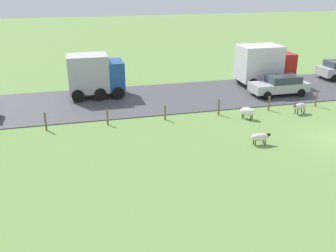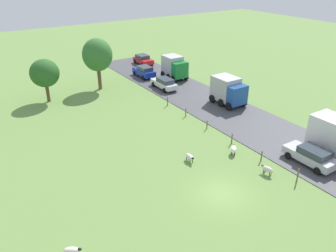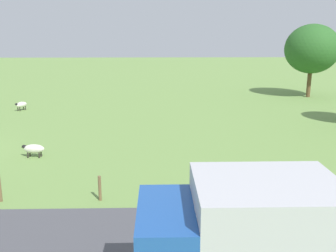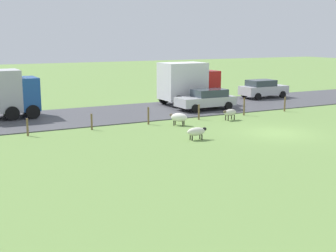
% 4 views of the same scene
% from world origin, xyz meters
% --- Properties ---
extents(road_strip, '(8.00, 80.00, 0.06)m').
position_xyz_m(road_strip, '(10.91, 0.00, 0.03)').
color(road_strip, '#47474C').
rests_on(road_strip, ground_plane).
extents(sheep_0, '(0.55, 1.21, 0.70)m').
position_xyz_m(sheep_0, '(0.70, 5.17, 0.46)').
color(sheep_0, silver).
rests_on(sheep_0, ground_plane).
extents(sheep_1, '(0.64, 1.19, 0.76)m').
position_xyz_m(sheep_1, '(4.91, -0.05, 0.52)').
color(sheep_1, beige).
rests_on(sheep_1, ground_plane).
extents(sheep_3, '(1.16, 1.15, 0.81)m').
position_xyz_m(sheep_3, '(4.85, 3.99, 0.53)').
color(sheep_3, white).
rests_on(sheep_3, ground_plane).
extents(fence_post_1, '(0.12, 0.12, 1.28)m').
position_xyz_m(fence_post_1, '(6.09, -2.13, 0.64)').
color(fence_post_1, brown).
rests_on(fence_post_1, ground_plane).
extents(fence_post_2, '(0.12, 0.12, 1.05)m').
position_xyz_m(fence_post_2, '(6.09, 1.71, 0.52)').
color(fence_post_2, brown).
rests_on(fence_post_2, ground_plane).
extents(fence_post_3, '(0.12, 0.12, 1.14)m').
position_xyz_m(fence_post_3, '(6.09, 5.56, 0.57)').
color(fence_post_3, brown).
rests_on(fence_post_3, ground_plane).
extents(fence_post_4, '(0.12, 0.12, 1.00)m').
position_xyz_m(fence_post_4, '(6.09, 9.41, 0.50)').
color(fence_post_4, brown).
rests_on(fence_post_4, ground_plane).
extents(fence_post_5, '(0.12, 0.12, 1.03)m').
position_xyz_m(fence_post_5, '(6.09, 13.26, 0.51)').
color(fence_post_5, brown).
rests_on(fence_post_5, ground_plane).
extents(fence_post_6, '(0.12, 0.12, 1.19)m').
position_xyz_m(fence_post_6, '(6.09, 17.11, 0.60)').
color(fence_post_6, brown).
rests_on(fence_post_6, ground_plane).
extents(truck_0, '(2.85, 4.72, 3.48)m').
position_xyz_m(truck_0, '(12.50, -1.10, 1.90)').
color(truck_0, '#B21919').
rests_on(truck_0, road_strip).
extents(truck_2, '(2.74, 4.28, 3.34)m').
position_xyz_m(truck_2, '(12.62, 13.47, 1.83)').
color(truck_2, '#1E4C99').
rests_on(truck_2, road_strip).
extents(car_4, '(2.13, 4.59, 1.57)m').
position_xyz_m(car_4, '(9.34, -0.96, 0.88)').
color(car_4, '#B7B7BC').
rests_on(car_4, road_strip).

